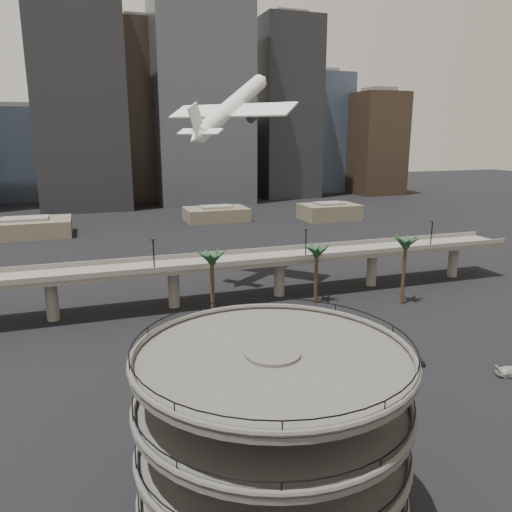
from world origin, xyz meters
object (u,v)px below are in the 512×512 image
object	(u,v)px
parking_ramp	(272,426)
car_b	(410,361)
overpass	(228,266)
airborne_jet	(232,107)
car_a	(346,379)

from	to	relation	value
parking_ramp	car_b	distance (m)	38.55
overpass	car_b	xyz separation A→B (m)	(17.00, -36.56, -6.63)
parking_ramp	car_b	size ratio (longest dim) A/B	5.18
parking_ramp	airborne_jet	bearing A→B (deg)	76.00
parking_ramp	car_a	world-z (taller)	parking_ramp
car_a	car_b	bearing A→B (deg)	-96.30
parking_ramp	car_a	distance (m)	29.05
overpass	airborne_jet	bearing A→B (deg)	69.81
parking_ramp	overpass	size ratio (longest dim) A/B	0.17
overpass	car_a	bearing A→B (deg)	-81.93
airborne_jet	overpass	bearing A→B (deg)	-151.83
airborne_jet	car_b	world-z (taller)	airborne_jet
car_b	parking_ramp	bearing A→B (deg)	144.75
car_a	airborne_jet	bearing A→B (deg)	-15.70
car_a	car_b	world-z (taller)	car_a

